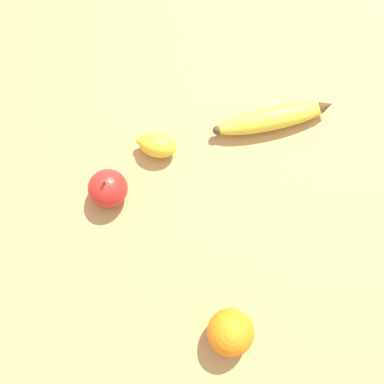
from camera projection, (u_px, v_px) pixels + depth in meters
The scene contains 5 objects.
ground_plane at pixel (203, 162), 0.84m from camera, with size 3.00×3.00×0.00m, color tan.
banana at pixel (273, 118), 0.84m from camera, with size 0.19×0.17×0.04m.
orange at pixel (231, 332), 0.72m from camera, with size 0.08×0.08×0.08m.
apple at pixel (108, 189), 0.79m from camera, with size 0.07×0.07×0.08m.
lemon at pixel (157, 145), 0.82m from camera, with size 0.07×0.08×0.05m.
Camera 1 is at (-0.23, -0.15, 0.80)m, focal length 42.00 mm.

